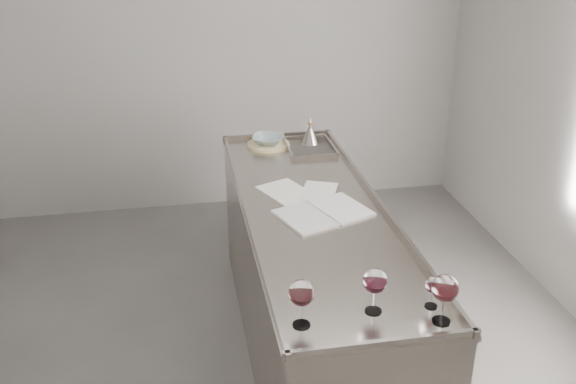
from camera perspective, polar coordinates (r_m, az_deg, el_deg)
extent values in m
cube|color=#9C9997|center=(5.35, -8.30, 12.75)|extent=(4.50, 0.02, 2.80)
cube|color=gray|center=(3.70, 2.20, -8.28)|extent=(0.75, 2.40, 0.92)
cube|color=gray|center=(3.47, 2.32, -1.73)|extent=(0.77, 2.42, 0.02)
cube|color=gray|center=(2.48, 8.51, -13.16)|extent=(0.77, 0.02, 0.03)
cube|color=gray|center=(4.54, -0.96, 5.06)|extent=(0.77, 0.02, 0.03)
cube|color=gray|center=(3.40, -3.68, -1.84)|extent=(0.02, 2.42, 0.03)
cube|color=gray|center=(3.55, 8.09, -0.88)|extent=(0.02, 2.42, 0.03)
cube|color=#595654|center=(4.33, 1.93, 3.79)|extent=(0.30, 0.38, 0.01)
cylinder|color=white|center=(2.57, 1.20, -11.70)|extent=(0.07, 0.07, 0.00)
cylinder|color=white|center=(2.54, 1.21, -10.77)|extent=(0.01, 0.01, 0.10)
ellipsoid|color=white|center=(2.49, 1.23, -8.97)|extent=(0.10, 0.10, 0.11)
cylinder|color=#36070B|center=(2.50, 1.22, -9.42)|extent=(0.07, 0.07, 0.02)
cylinder|color=white|center=(2.67, 7.59, -10.43)|extent=(0.07, 0.07, 0.00)
cylinder|color=white|center=(2.64, 7.65, -9.54)|extent=(0.01, 0.01, 0.10)
ellipsoid|color=white|center=(2.59, 7.76, -7.84)|extent=(0.10, 0.10, 0.11)
cylinder|color=#340712|center=(2.60, 7.73, -8.26)|extent=(0.07, 0.07, 0.02)
cylinder|color=white|center=(2.66, 13.46, -11.08)|extent=(0.08, 0.08, 0.00)
cylinder|color=white|center=(2.63, 13.58, -10.13)|extent=(0.01, 0.01, 0.10)
ellipsoid|color=white|center=(2.57, 13.79, -8.31)|extent=(0.11, 0.11, 0.11)
cylinder|color=#3A080C|center=(2.59, 13.74, -8.76)|extent=(0.08, 0.08, 0.02)
cylinder|color=white|center=(2.74, 12.60, -9.86)|extent=(0.05, 0.05, 0.00)
cylinder|color=white|center=(2.72, 12.67, -9.23)|extent=(0.01, 0.01, 0.07)
ellipsoid|color=white|center=(2.68, 12.80, -8.07)|extent=(0.07, 0.07, 0.07)
cylinder|color=#380714|center=(2.69, 12.77, -8.35)|extent=(0.05, 0.05, 0.02)
cube|color=silver|center=(3.36, 1.48, -2.32)|extent=(0.32, 0.38, 0.01)
cube|color=silver|center=(3.48, 4.79, -1.42)|extent=(0.32, 0.38, 0.01)
cylinder|color=white|center=(3.41, 3.17, -1.77)|extent=(0.12, 0.31, 0.01)
cube|color=silver|center=(3.67, -0.12, 0.03)|extent=(0.34, 0.39, 0.00)
cube|color=silver|center=(3.68, 2.76, 0.09)|extent=(0.28, 0.32, 0.00)
cylinder|color=beige|center=(4.37, -1.76, 4.23)|extent=(0.34, 0.34, 0.02)
imported|color=#8EA3A6|center=(4.36, -1.77, 4.68)|extent=(0.27, 0.27, 0.05)
cone|color=gray|center=(4.41, 1.96, 5.03)|extent=(0.13, 0.13, 0.11)
cylinder|color=gray|center=(4.39, 1.98, 5.88)|extent=(0.02, 0.02, 0.03)
cylinder|color=#A65E2E|center=(4.39, 1.98, 6.13)|extent=(0.03, 0.03, 0.01)
cone|color=gray|center=(4.38, 1.99, 6.44)|extent=(0.02, 0.02, 0.04)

